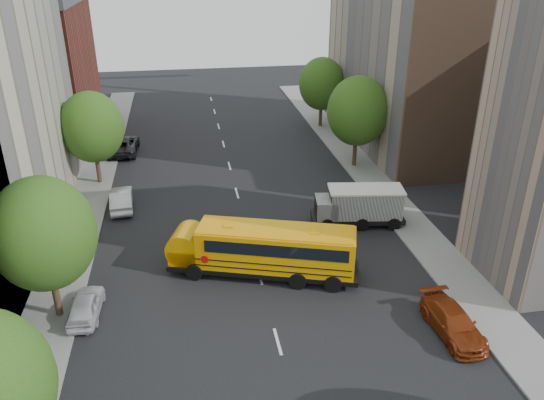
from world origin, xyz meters
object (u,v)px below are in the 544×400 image
object	(u,v)px
street_tree_5	(322,84)
parked_car_1	(121,199)
street_tree_1	(43,234)
parked_car_2	(123,145)
school_bus	(262,248)
safari_truck	(359,205)
parked_car_0	(85,305)
parked_car_3	(453,322)
street_tree_4	(358,111)
street_tree_2	(92,127)

from	to	relation	value
street_tree_5	parked_car_1	world-z (taller)	street_tree_5
street_tree_1	street_tree_5	size ratio (longest dim) A/B	1.05
parked_car_2	street_tree_5	bearing A→B (deg)	-164.90
school_bus	parked_car_1	xyz separation A→B (m)	(-8.97, 10.63, -1.03)
street_tree_5	safari_truck	world-z (taller)	street_tree_5
parked_car_1	street_tree_5	bearing A→B (deg)	-143.73
parked_car_0	school_bus	bearing A→B (deg)	-163.32
school_bus	parked_car_3	distance (m)	11.20
street_tree_4	safari_truck	distance (m)	11.70
street_tree_1	parked_car_0	bearing A→B (deg)	-9.07
street_tree_5	safari_truck	distance (m)	23.11
street_tree_5	parked_car_0	xyz separation A→B (m)	(-20.60, -30.22, -4.05)
street_tree_1	safari_truck	world-z (taller)	street_tree_1
street_tree_1	parked_car_2	distance (m)	25.57
street_tree_4	parked_car_3	world-z (taller)	street_tree_4
street_tree_4	school_bus	bearing A→B (deg)	-124.43
street_tree_1	parked_car_2	world-z (taller)	street_tree_1
street_tree_1	street_tree_4	world-z (taller)	street_tree_4
school_bus	parked_car_1	distance (m)	13.95
parked_car_3	safari_truck	bearing A→B (deg)	92.11
street_tree_1	parked_car_3	xyz separation A→B (m)	(19.80, -4.86, -4.29)
street_tree_4	parked_car_2	world-z (taller)	street_tree_4
street_tree_4	parked_car_1	world-z (taller)	street_tree_4
school_bus	parked_car_2	world-z (taller)	school_bus
parked_car_3	parked_car_2	bearing A→B (deg)	119.10
school_bus	parked_car_0	distance (m)	10.13
street_tree_2	street_tree_4	distance (m)	22.00
street_tree_5	parked_car_1	size ratio (longest dim) A/B	1.67
street_tree_1	parked_car_1	world-z (taller)	street_tree_1
street_tree_4	parked_car_1	distance (m)	20.92
safari_truck	street_tree_2	bearing A→B (deg)	159.09
street_tree_1	school_bus	bearing A→B (deg)	11.14
street_tree_2	school_bus	distance (m)	19.59
street_tree_4	parked_car_2	size ratio (longest dim) A/B	1.42
parked_car_0	parked_car_2	xyz separation A→B (m)	(0.00, 25.41, 0.14)
street_tree_2	parked_car_3	distance (m)	30.53
parked_car_1	parked_car_2	distance (m)	12.38
street_tree_5	parked_car_0	world-z (taller)	street_tree_5
parked_car_1	school_bus	bearing A→B (deg)	125.50
street_tree_2	street_tree_4	bearing A→B (deg)	0.00
street_tree_1	parked_car_0	world-z (taller)	street_tree_1
parked_car_1	parked_car_2	bearing A→B (deg)	-90.96
street_tree_5	street_tree_2	bearing A→B (deg)	-151.39
street_tree_2	street_tree_5	bearing A→B (deg)	28.61
school_bus	safari_truck	world-z (taller)	school_bus
street_tree_2	street_tree_4	size ratio (longest dim) A/B	0.95
street_tree_4	parked_car_3	distance (m)	23.39
school_bus	parked_car_1	world-z (taller)	school_bus
street_tree_1	street_tree_5	bearing A→B (deg)	53.75
school_bus	parked_car_3	bearing A→B (deg)	-20.83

